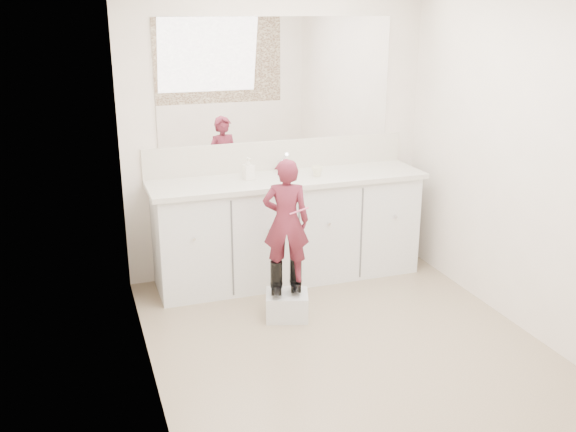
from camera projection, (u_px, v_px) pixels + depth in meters
name	position (u px, v px, depth m)	size (l,w,h in m)	color
floor	(345.00, 344.00, 4.42)	(3.00, 3.00, 0.00)	#7F6A53
wall_back	(277.00, 133.00, 5.39)	(2.60, 2.60, 0.00)	beige
wall_front	(497.00, 259.00, 2.69)	(2.60, 2.60, 0.00)	beige
wall_left	(141.00, 194.00, 3.64)	(3.00, 3.00, 0.00)	beige
wall_right	(522.00, 160.00, 4.44)	(3.00, 3.00, 0.00)	beige
vanity_cabinet	(288.00, 230.00, 5.39)	(2.20, 0.55, 0.85)	silver
countertop	(288.00, 179.00, 5.23)	(2.28, 0.58, 0.04)	beige
backsplash	(278.00, 155.00, 5.44)	(2.28, 0.03, 0.25)	beige
mirror	(277.00, 80.00, 5.25)	(2.00, 0.02, 1.00)	white
dot_panel	(507.00, 154.00, 2.56)	(2.00, 0.01, 1.20)	#472819
faucet	(282.00, 167.00, 5.36)	(0.08, 0.08, 0.10)	silver
cup	(317.00, 171.00, 5.23)	(0.09, 0.09, 0.08)	#F0E8C0
soap_bottle	(248.00, 169.00, 5.13)	(0.08, 0.08, 0.18)	white
step_stool	(287.00, 305.00, 4.77)	(0.31, 0.26, 0.20)	silver
boot_left	(276.00, 278.00, 4.69)	(0.09, 0.17, 0.26)	black
boot_right	(296.00, 275.00, 4.74)	(0.09, 0.17, 0.26)	black
toddler	(286.00, 221.00, 4.58)	(0.33, 0.22, 0.91)	#992F48
toothbrush	(299.00, 211.00, 4.50)	(0.01, 0.01, 0.14)	#F7608F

